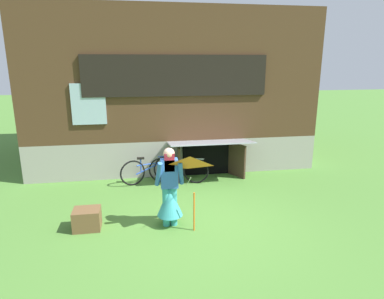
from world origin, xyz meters
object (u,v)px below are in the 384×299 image
Objects in this scene: bicycle_blue at (149,170)px; bicycle_silver at (178,170)px; person at (170,194)px; kite at (190,176)px; wooden_crate at (87,219)px.

bicycle_silver is at bearing -29.94° from bicycle_blue.
kite is at bearing -76.30° from person.
kite is 0.93× the size of bicycle_blue.
person reaches higher than wooden_crate.
wooden_crate is (-1.36, -2.48, -0.16)m from bicycle_blue.
person is 2.52m from bicycle_silver.
kite reaches higher than bicycle_blue.
person is 2.65m from bicycle_blue.
wooden_crate is at bearing -137.19° from bicycle_blue.
bicycle_blue is 2.83m from wooden_crate.
bicycle_blue is (-0.64, 3.15, -0.88)m from kite.
kite is 3.12m from bicycle_silver.
person is at bearing -4.73° from wooden_crate.
person reaches higher than bicycle_blue.
bicycle_silver reaches higher than wooden_crate.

